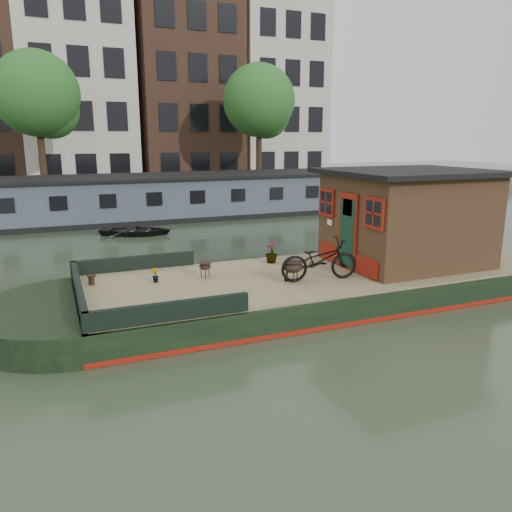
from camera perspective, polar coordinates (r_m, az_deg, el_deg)
name	(u,v)px	position (r m, az deg, el deg)	size (l,w,h in m)	color
ground	(331,295)	(12.67, 8.54, -4.49)	(120.00, 120.00, 0.00)	#242F1E
houseboat_hull	(283,291)	(11.98, 3.08, -4.03)	(14.01, 4.02, 0.60)	black
houseboat_deck	(332,271)	(12.50, 8.63, -1.76)	(11.80, 3.80, 0.05)	#877A53
bow_bulwark	(122,286)	(10.81, -15.09, -3.35)	(3.00, 4.00, 0.35)	black
cabin	(407,216)	(13.49, 16.84, 4.37)	(4.00, 3.50, 2.42)	#311913
bicycle	(319,260)	(11.49, 7.25, -0.44)	(0.64, 1.83, 0.96)	black
potted_plant_a	(286,274)	(11.40, 3.46, -2.05)	(0.18, 0.13, 0.35)	brown
potted_plant_b	(155,275)	(11.55, -11.48, -2.17)	(0.18, 0.14, 0.32)	maroon
potted_plant_d	(271,252)	(13.06, 1.77, 0.44)	(0.32, 0.32, 0.57)	brown
potted_plant_e	(164,310)	(9.31, -10.48, -6.08)	(0.14, 0.09, 0.27)	#A35C2F
brazier_front	(293,271)	(11.39, 4.22, -1.77)	(0.44, 0.44, 0.47)	black
brazier_rear	(205,270)	(11.75, -5.84, -1.59)	(0.34, 0.34, 0.37)	black
bollard_port	(91,280)	(11.72, -18.29, -2.61)	(0.19, 0.19, 0.22)	black
bollard_stbd	(104,319)	(9.25, -16.99, -6.88)	(0.16, 0.16, 0.18)	black
dinghy	(136,227)	(20.95, -13.56, 3.19)	(2.04, 2.86, 0.59)	black
far_houseboat	(187,197)	(25.27, -7.93, 6.66)	(20.40, 4.40, 2.11)	#424D59
quay	(160,195)	(31.63, -10.90, 6.91)	(60.00, 6.00, 0.90)	#47443F
townhouse_row	(137,80)	(38.57, -13.42, 19.00)	(27.25, 8.00, 16.50)	brown
tree_left	(40,98)	(29.46, -23.49, 16.25)	(4.40, 4.40, 7.40)	#332316
tree_right	(261,104)	(31.97, 0.53, 16.99)	(4.40, 4.40, 7.40)	#332316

